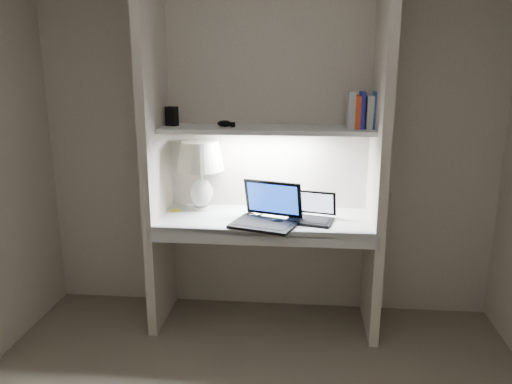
# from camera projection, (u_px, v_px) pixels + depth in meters

# --- Properties ---
(back_wall) EXTENTS (3.20, 0.01, 2.50)m
(back_wall) POSITION_uv_depth(u_px,v_px,m) (268.00, 140.00, 3.50)
(back_wall) COLOR beige
(back_wall) RESTS_ON floor
(alcove_panel_left) EXTENTS (0.06, 0.55, 2.50)m
(alcove_panel_left) POSITION_uv_depth(u_px,v_px,m) (155.00, 145.00, 3.30)
(alcove_panel_left) COLOR beige
(alcove_panel_left) RESTS_ON floor
(alcove_panel_right) EXTENTS (0.06, 0.55, 2.50)m
(alcove_panel_right) POSITION_uv_depth(u_px,v_px,m) (379.00, 149.00, 3.17)
(alcove_panel_right) COLOR beige
(alcove_panel_right) RESTS_ON floor
(desk) EXTENTS (1.40, 0.55, 0.04)m
(desk) POSITION_uv_depth(u_px,v_px,m) (265.00, 220.00, 3.36)
(desk) COLOR white
(desk) RESTS_ON alcove_panel_left
(desk_apron) EXTENTS (1.46, 0.03, 0.10)m
(desk_apron) POSITION_uv_depth(u_px,v_px,m) (261.00, 237.00, 3.12)
(desk_apron) COLOR silver
(desk_apron) RESTS_ON desk
(shelf) EXTENTS (1.40, 0.36, 0.03)m
(shelf) POSITION_uv_depth(u_px,v_px,m) (266.00, 130.00, 3.30)
(shelf) COLOR silver
(shelf) RESTS_ON back_wall
(strip_light) EXTENTS (0.60, 0.04, 0.02)m
(strip_light) POSITION_uv_depth(u_px,v_px,m) (266.00, 133.00, 3.30)
(strip_light) COLOR white
(strip_light) RESTS_ON shelf
(table_lamp) EXTENTS (0.33, 0.33, 0.49)m
(table_lamp) POSITION_uv_depth(u_px,v_px,m) (200.00, 164.00, 3.45)
(table_lamp) COLOR white
(table_lamp) RESTS_ON desk
(laptop_main) EXTENTS (0.48, 0.44, 0.26)m
(laptop_main) POSITION_uv_depth(u_px,v_px,m) (267.00, 214.00, 3.22)
(laptop_main) COLOR black
(laptop_main) RESTS_ON desk
(laptop_netbook) EXTENTS (0.34, 0.32, 0.18)m
(laptop_netbook) POSITION_uv_depth(u_px,v_px,m) (311.00, 214.00, 3.29)
(laptop_netbook) COLOR black
(laptop_netbook) RESTS_ON desk
(speaker) EXTENTS (0.13, 0.11, 0.15)m
(speaker) POSITION_uv_depth(u_px,v_px,m) (300.00, 201.00, 3.46)
(speaker) COLOR silver
(speaker) RESTS_ON desk
(mouse) EXTENTS (0.09, 0.06, 0.03)m
(mouse) POSITION_uv_depth(u_px,v_px,m) (278.00, 221.00, 3.22)
(mouse) COLOR black
(mouse) RESTS_ON desk
(cable_coil) EXTENTS (0.11, 0.11, 0.01)m
(cable_coil) POSITION_uv_depth(u_px,v_px,m) (255.00, 214.00, 3.42)
(cable_coil) COLOR black
(cable_coil) RESTS_ON desk
(sticky_note) EXTENTS (0.10, 0.10, 0.00)m
(sticky_note) POSITION_uv_depth(u_px,v_px,m) (175.00, 210.00, 3.51)
(sticky_note) COLOR yellow
(sticky_note) RESTS_ON desk
(book_row) EXTENTS (0.22, 0.16, 0.24)m
(book_row) POSITION_uv_depth(u_px,v_px,m) (365.00, 111.00, 3.23)
(book_row) COLOR silver
(book_row) RESTS_ON shelf
(shelf_box) EXTENTS (0.09, 0.08, 0.13)m
(shelf_box) POSITION_uv_depth(u_px,v_px,m) (172.00, 116.00, 3.36)
(shelf_box) COLOR black
(shelf_box) RESTS_ON shelf
(shelf_gadget) EXTENTS (0.12, 0.10, 0.04)m
(shelf_gadget) POSITION_uv_depth(u_px,v_px,m) (225.00, 124.00, 3.30)
(shelf_gadget) COLOR black
(shelf_gadget) RESTS_ON shelf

